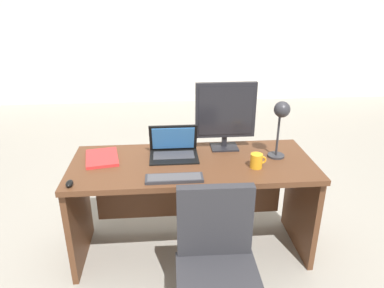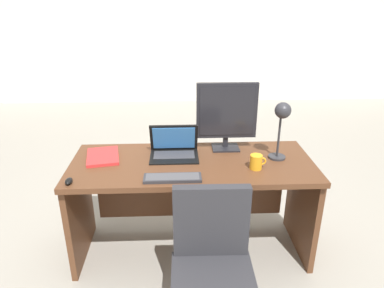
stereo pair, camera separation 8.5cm
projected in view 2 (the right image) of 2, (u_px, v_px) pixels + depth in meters
ground at (186, 164)px, 4.14m from camera, size 12.00×12.00×0.00m
back_wall at (181, 21)px, 6.06m from camera, size 10.00×0.10×2.80m
desk at (192, 186)px, 2.59m from camera, size 1.68×0.69×0.75m
monitor at (227, 113)px, 2.57m from camera, size 0.44×0.16×0.50m
laptop at (174, 146)px, 2.55m from camera, size 0.34×0.26×0.23m
keyboard at (173, 178)px, 2.22m from camera, size 0.36×0.11×0.02m
mouse at (69, 181)px, 2.17m from camera, size 0.04×0.08×0.03m
desk_lamp at (282, 118)px, 2.38m from camera, size 0.12×0.14×0.42m
book at (103, 156)px, 2.52m from camera, size 0.27×0.33×0.02m
coffee_mug at (256, 162)px, 2.35m from camera, size 0.11×0.08×0.10m
office_chair at (212, 281)px, 2.00m from camera, size 0.56×0.56×0.85m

